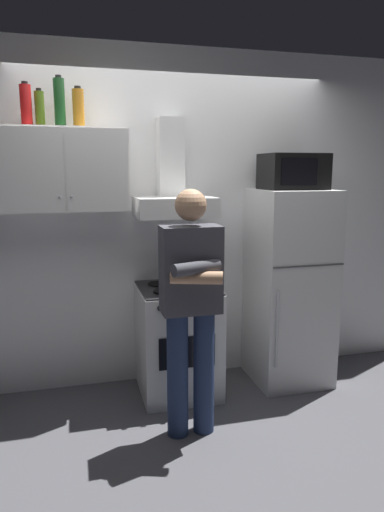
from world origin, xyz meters
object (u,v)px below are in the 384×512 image
refrigerator (290,287)px  bottle_wine_green (59,102)px  bottle_soda_red (26,105)px  bottle_olive_oil (40,109)px  microwave (293,172)px  upper_cabinet (65,170)px  person_standing (191,305)px  cooking_pot (198,282)px  stove_oven (178,340)px  range_hood (173,191)px  bottle_liquor_amber (78,108)px

refrigerator → bottle_wine_green: bottle_wine_green is taller
bottle_soda_red → bottle_olive_oil: bottle_soda_red is taller
microwave → upper_cabinet: bearing=176.5°
person_standing → bottle_soda_red: (-0.98, 0.70, 1.29)m
bottle_soda_red → bottle_olive_oil: (0.09, 0.02, -0.02)m
person_standing → bottle_soda_red: bearing=144.6°
microwave → cooking_pot: (-0.82, -0.14, -0.82)m
bottle_wine_green → refrigerator: bearing=-3.5°
bottle_soda_red → bottle_olive_oil: 0.09m
stove_oven → bottle_wine_green: bottle_wine_green is taller
bottle_olive_oil → bottle_wine_green: bottle_wine_green is taller
refrigerator → bottle_wine_green: (-1.76, 0.11, 1.42)m
refrigerator → microwave: microwave is taller
refrigerator → bottle_soda_red: 2.42m
person_standing → bottle_soda_red: bottle_soda_red is taller
upper_cabinet → range_hood: size_ratio=1.20×
stove_oven → microwave: microwave is taller
bottle_wine_green → bottle_liquor_amber: bottle_wine_green is taller
person_standing → microwave: bearing=32.0°
upper_cabinet → bottle_liquor_amber: size_ratio=3.15×
cooking_pot → bottle_liquor_amber: bottle_liquor_amber is taller
stove_oven → refrigerator: 1.02m
refrigerator → bottle_soda_red: (-1.98, 0.09, 1.39)m
bottle_soda_red → bottle_wine_green: bearing=3.5°
microwave → person_standing: size_ratio=0.29×
stove_oven → microwave: size_ratio=1.82×
range_hood → cooking_pot: range_hood is taller
cooking_pot → bottle_olive_oil: bottle_olive_oil is taller
upper_cabinet → microwave: (1.75, -0.11, -0.01)m
upper_cabinet → refrigerator: upper_cabinet is taller
bottle_liquor_amber → stove_oven: bearing=-11.9°
range_hood → bottle_wine_green: bottle_wine_green is taller
range_hood → cooking_pot: 0.73m
upper_cabinet → person_standing: bearing=-44.3°
bottle_olive_oil → refrigerator: bearing=-3.4°
cooking_pot → bottle_soda_red: size_ratio=0.97×
microwave → bottle_olive_oil: (-1.90, 0.09, 0.43)m
range_hood → bottle_wine_green: bearing=-178.7°
range_hood → refrigerator: (0.95, -0.13, -0.80)m
microwave → person_standing: bearing=-148.0°
bottle_soda_red → person_standing: bearing=-35.4°
microwave → bottle_wine_green: size_ratio=1.39×
stove_oven → bottle_soda_red: size_ratio=2.98×
cooking_pot → bottle_olive_oil: size_ratio=1.11×
range_hood → microwave: (0.95, -0.11, 0.14)m
upper_cabinet → stove_oven: 1.55m
cooking_pot → bottle_soda_red: (-1.16, 0.21, 1.27)m
range_hood → cooking_pot: (0.13, -0.25, -0.68)m
bottle_soda_red → bottle_wine_green: (0.22, 0.01, 0.03)m
upper_cabinet → microwave: bearing=-3.5°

